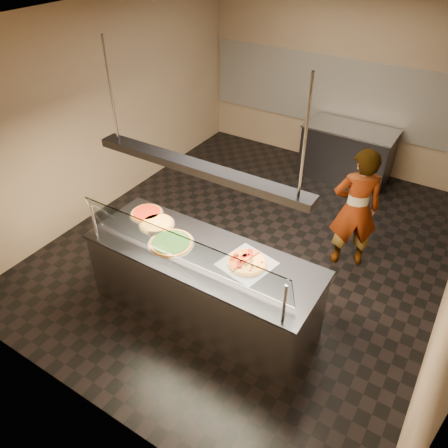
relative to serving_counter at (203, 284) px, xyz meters
The scene contains 20 objects.
ground 1.53m from the serving_counter, 95.64° to the left, with size 5.00×6.00×0.02m, color black.
ceiling 2.93m from the serving_counter, 95.64° to the left, with size 5.00×6.00×0.02m, color silver.
wall_back 4.58m from the serving_counter, 91.84° to the left, with size 5.00×0.02×3.00m, color #968261.
wall_front 1.88m from the serving_counter, 95.23° to the right, with size 5.00×0.02×3.00m, color #968261.
wall_left 3.19m from the serving_counter, 151.36° to the left, with size 0.02×6.00×3.00m, color #968261.
tile_band 4.51m from the serving_counter, 91.85° to the left, with size 4.90×0.02×1.20m, color silver.
serving_counter is the anchor object (origin of this frame).
sneeze_guard 0.83m from the serving_counter, 90.00° to the right, with size 2.38×0.18×0.54m.
perforated_tray 0.69m from the serving_counter, 10.90° to the left, with size 0.58×0.58×0.01m.
half_pizza_pepperoni 0.65m from the serving_counter, 13.52° to the left, with size 0.28×0.44×0.05m.
half_pizza_sausage 0.78m from the serving_counter, ahead, with size 0.28×0.44×0.04m.
pizza_spinach 0.61m from the serving_counter, behind, with size 0.51×0.51×0.03m.
pizza_cheese 0.89m from the serving_counter, 168.97° to the left, with size 0.41×0.41×0.03m.
pizza_tomato 1.11m from the serving_counter, 165.83° to the left, with size 0.40×0.40×0.03m.
pizza_spatula 0.85m from the serving_counter, behind, with size 0.18×0.23×0.02m.
prep_table 4.01m from the serving_counter, 86.12° to the left, with size 1.51×0.74×0.93m.
worker 2.15m from the serving_counter, 59.02° to the left, with size 0.61×0.40×1.68m, color #2E2B33.
heat_lamp_housing 1.48m from the serving_counter, 82.87° to the right, with size 2.30×0.18×0.08m, color #2E2E32.
lamp_rod_left 2.26m from the serving_counter, behind, with size 0.02×0.02×1.01m, color #B7B7BC.
lamp_rod_right 2.26m from the serving_counter, ahead, with size 0.02×0.02×1.01m, color #B7B7BC.
Camera 1 is at (2.24, -4.35, 3.92)m, focal length 35.00 mm.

